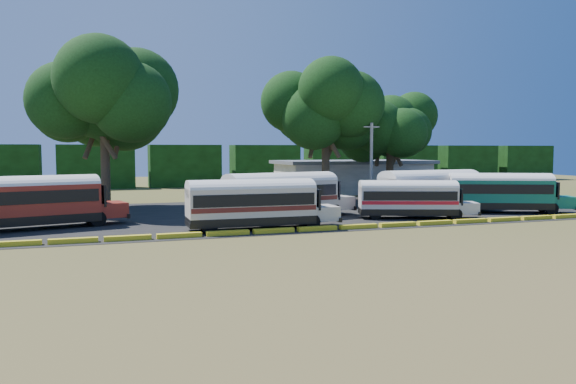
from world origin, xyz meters
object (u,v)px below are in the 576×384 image
object	(u,v)px
bus_cream_west	(254,201)
tree_west	(104,95)
bus_teal	(502,190)
bus_white_red	(410,197)
bus_red	(32,199)

from	to	relation	value
bus_cream_west	tree_west	world-z (taller)	tree_west
bus_teal	bus_white_red	bearing A→B (deg)	-150.97
bus_cream_west	tree_west	xyz separation A→B (m)	(-9.08, 16.39, 8.23)
bus_cream_west	bus_teal	world-z (taller)	bus_cream_west
bus_red	bus_white_red	xyz separation A→B (m)	(27.07, -3.10, -0.39)
bus_red	bus_teal	size ratio (longest dim) A/B	1.09
bus_cream_west	tree_west	distance (m)	20.47
bus_cream_west	tree_west	bearing A→B (deg)	119.86
bus_red	bus_white_red	world-z (taller)	bus_red
bus_red	bus_teal	distance (m)	36.53
bus_red	bus_white_red	size ratio (longest dim) A/B	1.22
bus_cream_west	tree_west	size ratio (longest dim) A/B	0.73
bus_red	tree_west	distance (m)	14.80
bus_white_red	bus_teal	xyz separation A→B (m)	(9.39, 0.90, 0.25)
bus_red	bus_cream_west	bearing A→B (deg)	-34.57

